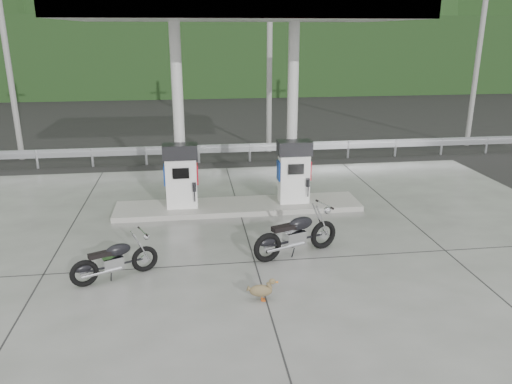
{
  "coord_description": "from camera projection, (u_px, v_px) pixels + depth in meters",
  "views": [
    {
      "loc": [
        -1.32,
        -10.97,
        4.93
      ],
      "look_at": [
        0.3,
        1.0,
        1.0
      ],
      "focal_mm": 35.0,
      "sensor_mm": 36.0,
      "label": 1
    }
  ],
  "objects": [
    {
      "name": "forecourt_apron",
      "position": [
        249.0,
        244.0,
        12.03
      ],
      "size": [
        18.0,
        14.0,
        0.02
      ],
      "primitive_type": "cube",
      "color": "slate",
      "rests_on": "ground"
    },
    {
      "name": "guardrail",
      "position": [
        224.0,
        144.0,
        19.35
      ],
      "size": [
        26.0,
        0.16,
        1.42
      ],
      "primitive_type": null,
      "color": "#A4A7AC",
      "rests_on": "ground"
    },
    {
      "name": "motorcycle_left",
      "position": [
        115.0,
        260.0,
        10.24
      ],
      "size": [
        1.78,
        1.19,
        0.81
      ],
      "primitive_type": null,
      "rotation": [
        0.0,
        0.0,
        0.42
      ],
      "color": "black",
      "rests_on": "forecourt_apron"
    },
    {
      "name": "gas_pump_left",
      "position": [
        181.0,
        176.0,
        13.86
      ],
      "size": [
        0.95,
        0.55,
        1.8
      ],
      "primitive_type": null,
      "color": "white",
      "rests_on": "pump_island"
    },
    {
      "name": "canopy_roof",
      "position": [
        237.0,
        12.0,
        12.73
      ],
      "size": [
        8.5,
        5.0,
        0.4
      ],
      "primitive_type": "cube",
      "color": "beige",
      "rests_on": "canopy_column_left"
    },
    {
      "name": "canopy_column_right",
      "position": [
        292.0,
        114.0,
        14.15
      ],
      "size": [
        0.3,
        0.3,
        5.0
      ],
      "primitive_type": "cylinder",
      "color": "white",
      "rests_on": "pump_island"
    },
    {
      "name": "motorcycle_right",
      "position": [
        296.0,
        235.0,
        11.31
      ],
      "size": [
        2.14,
        1.33,
        0.97
      ],
      "primitive_type": null,
      "rotation": [
        0.0,
        0.0,
        0.36
      ],
      "color": "black",
      "rests_on": "forecourt_apron"
    },
    {
      "name": "forested_hills",
      "position": [
        196.0,
        68.0,
        68.58
      ],
      "size": [
        100.0,
        40.0,
        140.0
      ],
      "primitive_type": null,
      "color": "black",
      "rests_on": "ground"
    },
    {
      "name": "pump_island",
      "position": [
        239.0,
        206.0,
        14.36
      ],
      "size": [
        7.0,
        1.4,
        0.15
      ],
      "primitive_type": "cube",
      "color": "#A19D96",
      "rests_on": "forecourt_apron"
    },
    {
      "name": "utility_pole_c",
      "position": [
        479.0,
        53.0,
        21.16
      ],
      "size": [
        0.22,
        0.22,
        8.0
      ],
      "primitive_type": "cylinder",
      "color": "gray",
      "rests_on": "ground"
    },
    {
      "name": "duck",
      "position": [
        261.0,
        291.0,
        9.47
      ],
      "size": [
        0.55,
        0.21,
        0.39
      ],
      "primitive_type": null,
      "rotation": [
        0.0,
        0.0,
        -0.11
      ],
      "color": "brown",
      "rests_on": "forecourt_apron"
    },
    {
      "name": "gas_pump_right",
      "position": [
        294.0,
        172.0,
        14.26
      ],
      "size": [
        0.95,
        0.55,
        1.8
      ],
      "primitive_type": null,
      "color": "white",
      "rests_on": "pump_island"
    },
    {
      "name": "ground",
      "position": [
        249.0,
        245.0,
        12.03
      ],
      "size": [
        160.0,
        160.0,
        0.0
      ],
      "primitive_type": "plane",
      "color": "black",
      "rests_on": "ground"
    },
    {
      "name": "utility_pole_a",
      "position": [
        7.0,
        56.0,
        18.73
      ],
      "size": [
        0.22,
        0.22,
        8.0
      ],
      "primitive_type": "cylinder",
      "color": "gray",
      "rests_on": "ground"
    },
    {
      "name": "road",
      "position": [
        219.0,
        143.0,
        22.87
      ],
      "size": [
        60.0,
        7.0,
        0.01
      ],
      "primitive_type": "cube",
      "color": "black",
      "rests_on": "ground"
    },
    {
      "name": "canopy_column_left",
      "position": [
        179.0,
        116.0,
        13.74
      ],
      "size": [
        0.3,
        0.3,
        5.0
      ],
      "primitive_type": "cylinder",
      "color": "white",
      "rests_on": "pump_island"
    },
    {
      "name": "utility_pole_b",
      "position": [
        270.0,
        54.0,
        20.01
      ],
      "size": [
        0.22,
        0.22,
        8.0
      ],
      "primitive_type": "cylinder",
      "color": "gray",
      "rests_on": "ground"
    },
    {
      "name": "tree_band",
      "position": [
        203.0,
        56.0,
        39.38
      ],
      "size": [
        80.0,
        6.0,
        6.0
      ],
      "primitive_type": "cube",
      "color": "black",
      "rests_on": "ground"
    }
  ]
}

